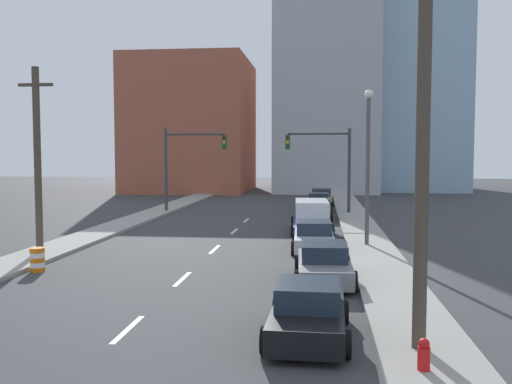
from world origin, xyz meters
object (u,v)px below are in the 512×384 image
at_px(traffic_signal_right, 331,158).
at_px(box_truck_blue, 312,217).
at_px(sedan_black, 308,312).
at_px(sedan_tan, 321,198).
at_px(sedan_gray, 324,264).
at_px(utility_pole_right_near, 423,136).
at_px(street_lamp, 368,156).
at_px(traffic_signal_left, 183,158).
at_px(sedan_silver, 314,237).
at_px(sedan_brown, 318,210).
at_px(traffic_barrel, 37,260).
at_px(sedan_green, 319,203).
at_px(fire_hydrant, 424,358).
at_px(utility_pole_left_mid, 38,159).

xyz_separation_m(traffic_signal_right, box_truck_blue, (-1.29, -10.13, -3.34)).
bearing_deg(sedan_black, sedan_tan, 90.91).
relative_size(sedan_gray, box_truck_blue, 0.76).
xyz_separation_m(utility_pole_right_near, street_lamp, (0.05, 15.07, -0.53)).
height_order(traffic_signal_left, sedan_gray, traffic_signal_left).
height_order(traffic_signal_left, sedan_silver, traffic_signal_left).
bearing_deg(sedan_gray, sedan_tan, 87.79).
xyz_separation_m(street_lamp, sedan_black, (-2.60, -14.12, -3.87)).
relative_size(sedan_silver, sedan_tan, 1.04).
bearing_deg(sedan_brown, sedan_black, -89.11).
height_order(traffic_signal_right, traffic_barrel, traffic_signal_right).
bearing_deg(sedan_green, fire_hydrant, -83.27).
distance_m(utility_pole_left_mid, sedan_gray, 13.95).
xyz_separation_m(traffic_signal_right, utility_pole_left_mid, (-13.51, -18.98, 0.12)).
distance_m(sedan_brown, sedan_tan, 11.14).
bearing_deg(utility_pole_left_mid, fire_hydrant, -40.47).
bearing_deg(sedan_gray, utility_pole_left_mid, 160.50).
bearing_deg(sedan_gray, box_truck_blue, 90.57).
bearing_deg(traffic_signal_left, traffic_barrel, -91.10).
height_order(utility_pole_right_near, sedan_tan, utility_pole_right_near).
height_order(utility_pole_right_near, sedan_black, utility_pole_right_near).
distance_m(utility_pole_left_mid, fire_hydrant, 19.89).
height_order(fire_hydrant, box_truck_blue, box_truck_blue).
distance_m(utility_pole_right_near, fire_hydrant, 4.83).
relative_size(utility_pole_right_near, traffic_barrel, 10.35).
xyz_separation_m(traffic_signal_right, utility_pole_right_near, (1.45, -30.25, 0.79)).
distance_m(traffic_signal_left, utility_pole_right_near, 32.88).
bearing_deg(traffic_barrel, sedan_green, 65.70).
bearing_deg(traffic_signal_left, sedan_gray, -65.01).
bearing_deg(sedan_tan, sedan_brown, -90.79).
xyz_separation_m(utility_pole_left_mid, sedan_silver, (12.42, 2.73, -3.72)).
height_order(traffic_barrel, sedan_black, sedan_black).
height_order(traffic_signal_left, sedan_black, traffic_signal_left).
bearing_deg(traffic_signal_left, utility_pole_left_mid, -96.36).
xyz_separation_m(utility_pole_right_near, sedan_silver, (-2.54, 14.01, -4.39)).
relative_size(box_truck_blue, sedan_tan, 1.34).
distance_m(street_lamp, sedan_green, 17.61).
xyz_separation_m(sedan_black, sedan_gray, (0.43, 6.32, 0.01)).
xyz_separation_m(fire_hydrant, sedan_tan, (-1.96, 39.15, 0.26)).
height_order(traffic_signal_left, fire_hydrant, traffic_signal_left).
bearing_deg(traffic_barrel, sedan_black, -32.55).
relative_size(fire_hydrant, sedan_gray, 0.18).
distance_m(traffic_signal_left, sedan_green, 11.28).
bearing_deg(sedan_silver, sedan_brown, 87.74).
bearing_deg(traffic_signal_right, sedan_green, 114.79).
xyz_separation_m(traffic_barrel, sedan_silver, (10.74, 6.22, 0.17)).
bearing_deg(box_truck_blue, sedan_tan, 85.36).
height_order(traffic_signal_right, fire_hydrant, traffic_signal_right).
xyz_separation_m(traffic_signal_right, street_lamp, (1.49, -15.19, 0.26)).
relative_size(street_lamp, fire_hydrant, 9.22).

